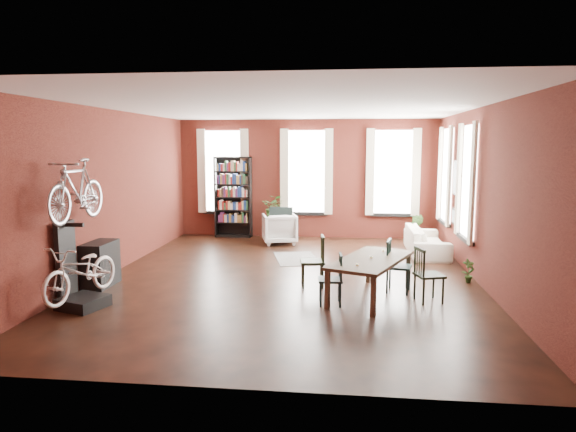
# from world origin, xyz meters

# --- Properties ---
(room) EXTENTS (9.00, 9.04, 3.22)m
(room) POSITION_xyz_m (0.25, 0.62, 2.14)
(room) COLOR black
(room) RESTS_ON ground
(dining_table) EXTENTS (1.56, 2.13, 0.66)m
(dining_table) POSITION_xyz_m (1.49, -1.08, 0.33)
(dining_table) COLOR #4D402E
(dining_table) RESTS_ON ground
(dining_chair_a) EXTENTS (0.40, 0.40, 0.81)m
(dining_chair_a) POSITION_xyz_m (0.84, -1.53, 0.41)
(dining_chair_a) COLOR #163132
(dining_chair_a) RESTS_ON ground
(dining_chair_b) EXTENTS (0.47, 0.47, 0.91)m
(dining_chair_b) POSITION_xyz_m (0.49, -0.49, 0.46)
(dining_chair_b) COLOR black
(dining_chair_b) RESTS_ON ground
(dining_chair_c) EXTENTS (0.51, 0.51, 0.88)m
(dining_chair_c) POSITION_xyz_m (2.41, -1.20, 0.44)
(dining_chair_c) COLOR black
(dining_chair_c) RESTS_ON ground
(dining_chair_d) EXTENTS (0.49, 0.49, 0.90)m
(dining_chair_d) POSITION_xyz_m (1.98, -0.69, 0.45)
(dining_chair_d) COLOR #1A3A37
(dining_chair_d) RESTS_ON ground
(bookshelf) EXTENTS (1.00, 0.32, 2.20)m
(bookshelf) POSITION_xyz_m (-2.00, 4.30, 1.10)
(bookshelf) COLOR black
(bookshelf) RESTS_ON ground
(white_armchair) EXTENTS (1.00, 0.96, 0.85)m
(white_armchair) POSITION_xyz_m (-0.61, 3.45, 0.43)
(white_armchair) COLOR silver
(white_armchair) RESTS_ON ground
(cream_sofa) EXTENTS (0.61, 2.08, 0.81)m
(cream_sofa) POSITION_xyz_m (2.95, 2.60, 0.41)
(cream_sofa) COLOR beige
(cream_sofa) RESTS_ON ground
(striped_rug) EXTENTS (1.20, 1.59, 0.01)m
(striped_rug) POSITION_xyz_m (-0.01, 1.70, 0.01)
(striped_rug) COLOR black
(striped_rug) RESTS_ON ground
(bike_trainer) EXTENTS (0.76, 0.76, 0.18)m
(bike_trainer) POSITION_xyz_m (-2.96, -2.14, 0.09)
(bike_trainer) COLOR black
(bike_trainer) RESTS_ON ground
(bike_wall_rack) EXTENTS (0.16, 0.60, 1.30)m
(bike_wall_rack) POSITION_xyz_m (-3.40, -1.80, 0.65)
(bike_wall_rack) COLOR black
(bike_wall_rack) RESTS_ON ground
(console_table) EXTENTS (0.40, 0.80, 0.80)m
(console_table) POSITION_xyz_m (-3.28, -0.90, 0.40)
(console_table) COLOR black
(console_table) RESTS_ON ground
(plant_stand) EXTENTS (0.29, 0.29, 0.54)m
(plant_stand) POSITION_xyz_m (-0.81, 4.02, 0.27)
(plant_stand) COLOR black
(plant_stand) RESTS_ON ground
(plant_by_sofa) EXTENTS (0.59, 0.82, 0.33)m
(plant_by_sofa) POSITION_xyz_m (2.88, 4.07, 0.16)
(plant_by_sofa) COLOR #335A24
(plant_by_sofa) RESTS_ON ground
(plant_small) EXTENTS (0.37, 0.49, 0.16)m
(plant_small) POSITION_xyz_m (3.32, 0.06, 0.08)
(plant_small) COLOR #306026
(plant_small) RESTS_ON ground
(bicycle_floor) EXTENTS (0.71, 0.94, 1.61)m
(bicycle_floor) POSITION_xyz_m (-2.95, -2.16, 0.98)
(bicycle_floor) COLOR silver
(bicycle_floor) RESTS_ON bike_trainer
(bicycle_hung) EXTENTS (0.47, 1.00, 1.66)m
(bicycle_hung) POSITION_xyz_m (-3.15, -1.80, 2.13)
(bicycle_hung) COLOR #A5A8AD
(bicycle_hung) RESTS_ON bike_wall_rack
(plant_on_stand) EXTENTS (0.69, 0.75, 0.52)m
(plant_on_stand) POSITION_xyz_m (-0.83, 4.02, 0.80)
(plant_on_stand) COLOR #294F1F
(plant_on_stand) RESTS_ON plant_stand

